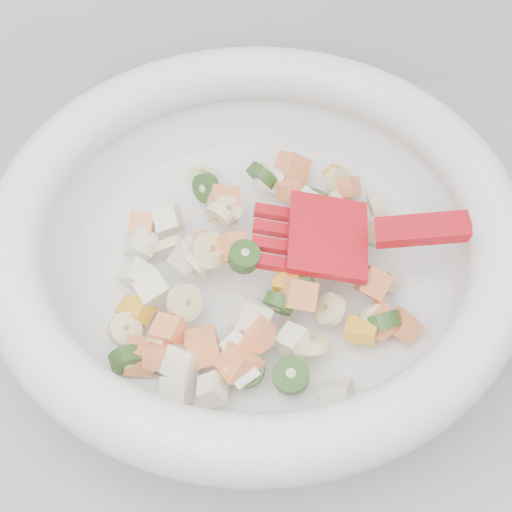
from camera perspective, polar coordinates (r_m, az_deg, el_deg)
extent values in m
cylinder|color=white|center=(0.62, 0.00, -2.24)|extent=(0.32, 0.32, 0.02)
torus|color=white|center=(0.56, 0.00, 2.24)|extent=(0.39, 0.39, 0.04)
cylinder|color=beige|center=(0.67, -3.93, 5.91)|extent=(0.04, 0.03, 0.02)
cylinder|color=beige|center=(0.64, 8.98, 1.86)|extent=(0.03, 0.02, 0.03)
cylinder|color=beige|center=(0.61, -6.39, 0.93)|extent=(0.03, 0.03, 0.03)
cylinder|color=beige|center=(0.60, 4.92, 1.13)|extent=(0.04, 0.03, 0.03)
cylinder|color=beige|center=(0.60, 9.46, -1.65)|extent=(0.03, 0.03, 0.02)
cylinder|color=beige|center=(0.58, -3.41, 0.50)|extent=(0.03, 0.03, 0.03)
cylinder|color=beige|center=(0.63, 5.25, 3.85)|extent=(0.03, 0.03, 0.03)
cylinder|color=beige|center=(0.66, 6.01, 5.38)|extent=(0.03, 0.03, 0.03)
cylinder|color=beige|center=(0.57, 3.52, -0.98)|extent=(0.03, 0.02, 0.03)
cylinder|color=beige|center=(0.58, -9.51, -5.28)|extent=(0.03, 0.03, 0.02)
cylinder|color=beige|center=(0.58, 8.80, -4.77)|extent=(0.03, 0.03, 0.03)
cylinder|color=beige|center=(0.61, -2.65, 2.93)|extent=(0.03, 0.03, 0.03)
cylinder|color=beige|center=(0.59, 4.20, 1.16)|extent=(0.02, 0.03, 0.03)
cylinder|color=beige|center=(0.57, 5.43, -3.89)|extent=(0.03, 0.03, 0.03)
cylinder|color=beige|center=(0.55, 4.19, -6.44)|extent=(0.03, 0.03, 0.03)
cylinder|color=beige|center=(0.65, 8.70, 3.51)|extent=(0.02, 0.04, 0.04)
cylinder|color=beige|center=(0.58, -3.40, -0.06)|extent=(0.03, 0.03, 0.02)
cylinder|color=beige|center=(0.57, -5.20, -3.39)|extent=(0.04, 0.03, 0.03)
cylinder|color=beige|center=(0.61, -2.13, 3.30)|extent=(0.03, 0.03, 0.02)
cylinder|color=beige|center=(0.58, -4.45, -0.70)|extent=(0.02, 0.03, 0.03)
cube|color=#FFA150|center=(0.58, -1.69, 0.66)|extent=(0.03, 0.03, 0.03)
cube|color=#FFA150|center=(0.58, 9.04, -4.59)|extent=(0.03, 0.04, 0.04)
cube|color=#FFA150|center=(0.59, -3.85, 0.71)|extent=(0.03, 0.03, 0.03)
cube|color=#FFA150|center=(0.60, 4.48, 1.51)|extent=(0.03, 0.03, 0.03)
cube|color=#FFA150|center=(0.64, 2.43, 4.80)|extent=(0.02, 0.03, 0.02)
cube|color=#FFA150|center=(0.58, 10.71, -4.98)|extent=(0.03, 0.03, 0.03)
cube|color=#FFA150|center=(0.66, 6.58, 4.93)|extent=(0.03, 0.03, 0.03)
cube|color=#FFA150|center=(0.55, -1.19, -7.86)|extent=(0.04, 0.03, 0.03)
cube|color=#FFA150|center=(0.57, -8.43, -7.23)|extent=(0.03, 0.03, 0.03)
cube|color=#FFA150|center=(0.61, 6.03, 1.57)|extent=(0.02, 0.03, 0.02)
cube|color=#FFA150|center=(0.63, -8.29, 2.28)|extent=(0.02, 0.03, 0.03)
cube|color=#FFA150|center=(0.55, -3.84, -6.59)|extent=(0.03, 0.03, 0.03)
cube|color=#FFA150|center=(0.56, -7.04, -7.14)|extent=(0.02, 0.03, 0.03)
cube|color=#FFA150|center=(0.67, 2.59, 6.36)|extent=(0.04, 0.03, 0.04)
cube|color=#FFA150|center=(0.63, -2.35, 3.81)|extent=(0.03, 0.02, 0.03)
cube|color=#FFA150|center=(0.55, 0.12, -5.88)|extent=(0.03, 0.02, 0.03)
cube|color=#FFA150|center=(0.59, 8.53, -1.97)|extent=(0.03, 0.03, 0.03)
cube|color=#FFA150|center=(0.56, -6.31, -5.43)|extent=(0.03, 0.03, 0.03)
cube|color=#FFA150|center=(0.56, 3.03, -2.84)|extent=(0.03, 0.03, 0.04)
cylinder|color=#42832B|center=(0.57, 3.49, -1.72)|extent=(0.02, 0.03, 0.03)
cylinder|color=#42832B|center=(0.56, -9.42, -7.45)|extent=(0.03, 0.02, 0.03)
cylinder|color=#42832B|center=(0.64, 4.73, 4.13)|extent=(0.03, 0.03, 0.04)
cylinder|color=#42832B|center=(0.58, 9.18, -4.73)|extent=(0.03, 0.03, 0.03)
cylinder|color=#42832B|center=(0.55, -0.79, -8.16)|extent=(0.04, 0.04, 0.02)
cylinder|color=#42832B|center=(0.56, 1.68, -3.47)|extent=(0.03, 0.02, 0.03)
cylinder|color=#42832B|center=(0.56, -0.87, -0.05)|extent=(0.03, 0.03, 0.02)
cylinder|color=#42832B|center=(0.54, 2.55, -8.68)|extent=(0.03, 0.03, 0.02)
cylinder|color=#42832B|center=(0.65, -3.65, 4.97)|extent=(0.03, 0.03, 0.04)
cylinder|color=#42832B|center=(0.65, 0.46, 5.81)|extent=(0.03, 0.03, 0.04)
cube|color=white|center=(0.59, -5.06, 0.09)|extent=(0.03, 0.03, 0.03)
cube|color=white|center=(0.55, -1.60, -6.77)|extent=(0.03, 0.03, 0.02)
cube|color=white|center=(0.56, 2.75, -6.30)|extent=(0.03, 0.03, 0.03)
cube|color=white|center=(0.55, -5.39, -7.76)|extent=(0.03, 0.03, 0.03)
cube|color=white|center=(0.54, -3.19, -9.68)|extent=(0.02, 0.02, 0.02)
cube|color=white|center=(0.62, 3.72, 3.57)|extent=(0.03, 0.03, 0.03)
cube|color=white|center=(0.59, -7.43, -2.59)|extent=(0.03, 0.03, 0.03)
cube|color=white|center=(0.65, 0.94, 5.72)|extent=(0.03, 0.03, 0.03)
cube|color=white|center=(0.62, -8.41, 0.83)|extent=(0.03, 0.03, 0.03)
cube|color=white|center=(0.55, -0.98, -8.48)|extent=(0.03, 0.03, 0.03)
cube|color=white|center=(0.56, -0.35, -4.27)|extent=(0.03, 0.03, 0.04)
cube|color=white|center=(0.56, -7.15, -7.08)|extent=(0.02, 0.02, 0.03)
cube|color=white|center=(0.61, 3.32, 2.66)|extent=(0.02, 0.02, 0.02)
cube|color=white|center=(0.55, 5.94, -10.02)|extent=(0.03, 0.03, 0.03)
cube|color=white|center=(0.55, -5.75, -9.67)|extent=(0.03, 0.03, 0.03)
cube|color=white|center=(0.59, -8.74, -1.29)|extent=(0.03, 0.03, 0.03)
cube|color=white|center=(0.62, -6.39, 2.63)|extent=(0.03, 0.02, 0.03)
cube|color=orange|center=(0.59, -8.71, -3.89)|extent=(0.03, 0.03, 0.03)
cube|color=orange|center=(0.67, 5.93, 5.61)|extent=(0.03, 0.03, 0.02)
cube|color=orange|center=(0.57, 2.51, -1.63)|extent=(0.03, 0.03, 0.02)
cube|color=orange|center=(0.57, 7.67, -5.39)|extent=(0.03, 0.03, 0.02)
cube|color=#AF0F18|center=(0.58, 5.24, 1.42)|extent=(0.07, 0.08, 0.02)
cube|color=#AF0F18|center=(0.60, 1.29, 3.17)|extent=(0.03, 0.01, 0.01)
cube|color=#AF0F18|center=(0.59, 1.23, 1.99)|extent=(0.03, 0.01, 0.01)
cube|color=#AF0F18|center=(0.58, 1.16, 0.77)|extent=(0.03, 0.01, 0.01)
cube|color=#AF0F18|center=(0.57, 1.10, -0.49)|extent=(0.03, 0.01, 0.01)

